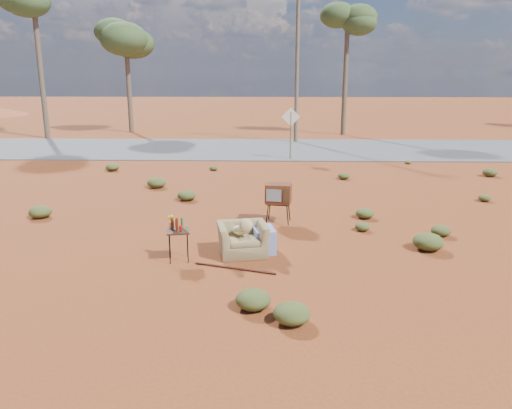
{
  "coord_description": "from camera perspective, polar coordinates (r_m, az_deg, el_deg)",
  "views": [
    {
      "loc": [
        0.61,
        -9.04,
        3.56
      ],
      "look_at": [
        0.33,
        1.42,
        0.8
      ],
      "focal_mm": 35.0,
      "sensor_mm": 36.0,
      "label": 1
    }
  ],
  "objects": [
    {
      "name": "utility_pole_center",
      "position": [
        26.58,
        4.72,
        15.99
      ],
      "size": [
        1.4,
        0.2,
        8.0
      ],
      "color": "brown",
      "rests_on": "ground"
    },
    {
      "name": "ground",
      "position": [
        9.73,
        -2.18,
        -6.69
      ],
      "size": [
        140.0,
        140.0,
        0.0
      ],
      "primitive_type": "plane",
      "color": "brown",
      "rests_on": "ground"
    },
    {
      "name": "eucalyptus_near_left",
      "position": [
        32.26,
        -14.64,
        17.68
      ],
      "size": [
        3.2,
        3.2,
        6.6
      ],
      "color": "brown",
      "rests_on": "ground"
    },
    {
      "name": "side_table",
      "position": [
        9.79,
        -9.08,
        -2.76
      ],
      "size": [
        0.5,
        0.5,
        0.88
      ],
      "rotation": [
        0.0,
        0.0,
        0.18
      ],
      "color": "#371F14",
      "rests_on": "ground"
    },
    {
      "name": "eucalyptus_left",
      "position": [
        30.92,
        -24.04,
        19.81
      ],
      "size": [
        3.2,
        3.2,
        8.1
      ],
      "color": "brown",
      "rests_on": "ground"
    },
    {
      "name": "tv_unit",
      "position": [
        12.12,
        2.59,
        1.22
      ],
      "size": [
        0.67,
        0.57,
        0.97
      ],
      "rotation": [
        0.0,
        0.0,
        -0.14
      ],
      "color": "black",
      "rests_on": "ground"
    },
    {
      "name": "scrub_patch",
      "position": [
        13.95,
        -4.41,
        0.53
      ],
      "size": [
        17.49,
        8.07,
        0.33
      ],
      "color": "#444F22",
      "rests_on": "ground"
    },
    {
      "name": "highway",
      "position": [
        24.3,
        0.09,
        6.4
      ],
      "size": [
        140.0,
        7.0,
        0.04
      ],
      "primitive_type": "cube",
      "color": "#565659",
      "rests_on": "ground"
    },
    {
      "name": "eucalyptus_center",
      "position": [
        30.49,
        10.45,
        19.94
      ],
      "size": [
        3.2,
        3.2,
        7.6
      ],
      "color": "brown",
      "rests_on": "ground"
    },
    {
      "name": "rusty_bar",
      "position": [
        9.42,
        -2.42,
        -7.29
      ],
      "size": [
        1.55,
        0.54,
        0.04
      ],
      "primitive_type": "cylinder",
      "rotation": [
        0.0,
        1.57,
        -0.31
      ],
      "color": "#502215",
      "rests_on": "ground"
    },
    {
      "name": "armchair",
      "position": [
        10.1,
        -1.08,
        -3.47
      ],
      "size": [
        1.23,
        0.94,
        0.85
      ],
      "rotation": [
        0.0,
        0.0,
        0.2
      ],
      "color": "olive",
      "rests_on": "ground"
    },
    {
      "name": "road_sign",
      "position": [
        21.15,
        4.0,
        9.15
      ],
      "size": [
        0.78,
        0.06,
        2.19
      ],
      "color": "brown",
      "rests_on": "ground"
    }
  ]
}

